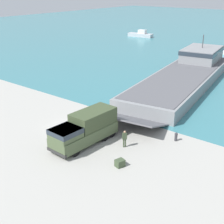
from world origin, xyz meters
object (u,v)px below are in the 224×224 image
(moored_boat_b, at_px, (141,34))
(military_truck, at_px, (85,129))
(landing_craft, at_px, (187,73))
(soldier_on_ramp, at_px, (125,138))
(mooring_bollard, at_px, (176,136))
(cargo_crate, at_px, (120,163))

(moored_boat_b, bearing_deg, military_truck, -159.00)
(landing_craft, xyz_separation_m, military_truck, (1.65, -26.84, 0.17))
(military_truck, height_order, moored_boat_b, military_truck)
(soldier_on_ramp, bearing_deg, landing_craft, 139.63)
(mooring_bollard, xyz_separation_m, cargo_crate, (-1.63, -7.57, -0.18))
(military_truck, xyz_separation_m, soldier_on_ramp, (3.63, 1.82, -0.61))
(soldier_on_ramp, distance_m, moored_boat_b, 71.14)
(landing_craft, bearing_deg, military_truck, -94.93)
(mooring_bollard, height_order, cargo_crate, mooring_bollard)
(military_truck, bearing_deg, landing_craft, -173.90)
(soldier_on_ramp, relative_size, mooring_bollard, 1.93)
(moored_boat_b, xyz_separation_m, cargo_crate, (39.49, -63.47, -0.39))
(military_truck, xyz_separation_m, cargo_crate, (5.42, -1.33, -1.33))
(soldier_on_ramp, bearing_deg, cargo_crate, -22.79)
(cargo_crate, bearing_deg, landing_craft, 104.09)
(military_truck, bearing_deg, cargo_crate, 78.76)
(military_truck, relative_size, mooring_bollard, 8.24)
(landing_craft, height_order, soldier_on_ramp, landing_craft)
(mooring_bollard, bearing_deg, moored_boat_b, 126.34)
(landing_craft, xyz_separation_m, soldier_on_ramp, (5.29, -25.02, -0.44))
(landing_craft, height_order, military_truck, landing_craft)
(soldier_on_ramp, distance_m, mooring_bollard, 5.61)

